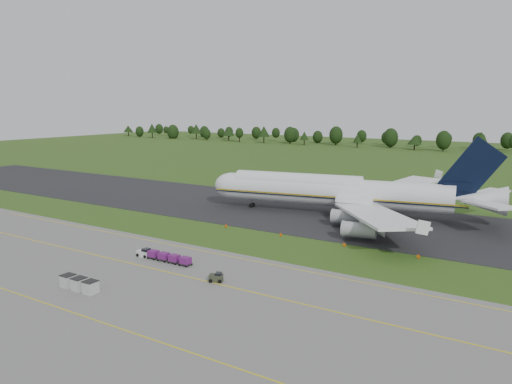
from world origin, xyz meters
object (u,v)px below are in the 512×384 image
Objects in this scene: baggage_train at (163,256)px; utility_cart at (216,278)px; edge_markers at (311,240)px; aircraft at (340,192)px; uld_row at (79,284)px.

baggage_train reaches higher than utility_cart.
aircraft is at bearing 100.98° from edge_markers.
utility_cart is at bearing -86.96° from aircraft.
uld_row reaches higher than baggage_train.
utility_cart is 0.35× the size of uld_row.
aircraft is 1.69× the size of edge_markers.
uld_row is at bearing -137.62° from utility_cart.
aircraft reaches higher than utility_cart.
aircraft is 6.06× the size of baggage_train.
baggage_train is 29.14m from edge_markers.
baggage_train is 4.98× the size of utility_cart.
utility_cart is 0.06× the size of edge_markers.
utility_cart is 19.40m from uld_row.
baggage_train is 1.74× the size of uld_row.
utility_cart is at bearing -13.49° from baggage_train.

